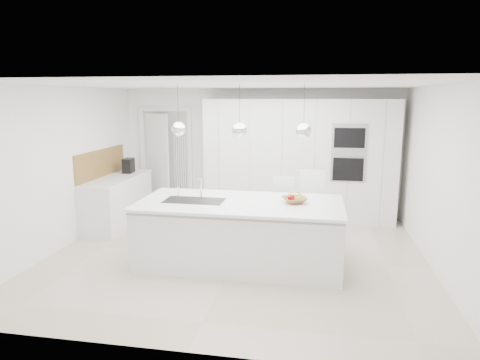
% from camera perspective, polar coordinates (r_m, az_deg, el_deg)
% --- Properties ---
extents(floor, '(5.50, 5.50, 0.00)m').
position_cam_1_polar(floor, '(6.49, -0.47, -10.09)').
color(floor, beige).
rests_on(floor, ground).
extents(wall_back, '(5.50, 0.00, 5.50)m').
position_cam_1_polar(wall_back, '(8.59, 2.59, 3.73)').
color(wall_back, white).
rests_on(wall_back, ground).
extents(wall_left, '(0.00, 5.00, 5.00)m').
position_cam_1_polar(wall_left, '(7.18, -22.62, 1.46)').
color(wall_left, white).
rests_on(wall_left, ground).
extents(ceiling, '(5.50, 5.50, 0.00)m').
position_cam_1_polar(ceiling, '(6.06, -0.51, 12.57)').
color(ceiling, white).
rests_on(ceiling, wall_back).
extents(tall_cabinets, '(3.60, 0.60, 2.30)m').
position_cam_1_polar(tall_cabinets, '(8.24, 7.83, 2.63)').
color(tall_cabinets, white).
rests_on(tall_cabinets, floor).
extents(oven_stack, '(0.62, 0.04, 1.05)m').
position_cam_1_polar(oven_stack, '(7.92, 14.30, 3.52)').
color(oven_stack, '#A5A5A8').
rests_on(oven_stack, tall_cabinets).
extents(doorway_frame, '(1.11, 0.08, 2.13)m').
position_cam_1_polar(doorway_frame, '(9.06, -9.78, 2.52)').
color(doorway_frame, white).
rests_on(doorway_frame, floor).
extents(hallway_door, '(0.76, 0.38, 2.00)m').
position_cam_1_polar(hallway_door, '(9.10, -11.37, 2.37)').
color(hallway_door, white).
rests_on(hallway_door, floor).
extents(radiator, '(0.32, 0.04, 1.40)m').
position_cam_1_polar(radiator, '(8.97, -7.84, 1.36)').
color(radiator, white).
rests_on(radiator, floor).
extents(left_base_cabinets, '(0.60, 1.80, 0.86)m').
position_cam_1_polar(left_base_cabinets, '(8.21, -15.94, -2.84)').
color(left_base_cabinets, white).
rests_on(left_base_cabinets, floor).
extents(left_worktop, '(0.62, 1.82, 0.04)m').
position_cam_1_polar(left_worktop, '(8.12, -16.11, 0.24)').
color(left_worktop, white).
rests_on(left_worktop, left_base_cabinets).
extents(oak_backsplash, '(0.02, 1.80, 0.50)m').
position_cam_1_polar(oak_backsplash, '(8.21, -18.01, 2.16)').
color(oak_backsplash, olive).
rests_on(oak_backsplash, wall_left).
extents(island_base, '(2.80, 1.20, 0.86)m').
position_cam_1_polar(island_base, '(6.05, -0.07, -7.35)').
color(island_base, white).
rests_on(island_base, floor).
extents(island_worktop, '(2.84, 1.40, 0.04)m').
position_cam_1_polar(island_worktop, '(5.97, 0.01, -3.09)').
color(island_worktop, white).
rests_on(island_worktop, island_base).
extents(island_sink, '(0.84, 0.44, 0.18)m').
position_cam_1_polar(island_sink, '(6.08, -6.12, -3.48)').
color(island_sink, '#3F3F42').
rests_on(island_sink, island_worktop).
extents(island_tap, '(0.02, 0.02, 0.30)m').
position_cam_1_polar(island_tap, '(6.20, -5.20, -0.99)').
color(island_tap, white).
rests_on(island_tap, island_worktop).
extents(pendant_left, '(0.20, 0.20, 0.20)m').
position_cam_1_polar(pendant_left, '(5.97, -8.19, 6.72)').
color(pendant_left, white).
rests_on(pendant_left, ceiling).
extents(pendant_mid, '(0.20, 0.20, 0.20)m').
position_cam_1_polar(pendant_mid, '(5.76, -0.07, 6.68)').
color(pendant_mid, white).
rests_on(pendant_mid, ceiling).
extents(pendant_right, '(0.20, 0.20, 0.20)m').
position_cam_1_polar(pendant_right, '(5.67, 8.47, 6.50)').
color(pendant_right, white).
rests_on(pendant_right, ceiling).
extents(fruit_bowl, '(0.43, 0.43, 0.08)m').
position_cam_1_polar(fruit_bowl, '(5.94, 7.29, -2.66)').
color(fruit_bowl, olive).
rests_on(fruit_bowl, island_worktop).
extents(espresso_machine, '(0.19, 0.27, 0.28)m').
position_cam_1_polar(espresso_machine, '(8.50, -14.65, 1.87)').
color(espresso_machine, black).
rests_on(espresso_machine, left_worktop).
extents(bar_stool_left, '(0.37, 0.50, 1.09)m').
position_cam_1_polar(bar_stool_left, '(6.74, 5.73, -4.45)').
color(bar_stool_left, white).
rests_on(bar_stool_left, floor).
extents(bar_stool_right, '(0.42, 0.57, 1.21)m').
position_cam_1_polar(bar_stool_right, '(6.68, 9.44, -4.14)').
color(bar_stool_right, white).
rests_on(bar_stool_right, floor).
extents(apple_a, '(0.09, 0.09, 0.09)m').
position_cam_1_polar(apple_a, '(5.93, 6.91, -2.35)').
color(apple_a, '#B00416').
rests_on(apple_a, fruit_bowl).
extents(apple_b, '(0.09, 0.09, 0.09)m').
position_cam_1_polar(apple_b, '(5.93, 6.77, -2.33)').
color(apple_b, '#B00416').
rests_on(apple_b, fruit_bowl).
extents(banana_bunch, '(0.22, 0.16, 0.20)m').
position_cam_1_polar(banana_bunch, '(5.93, 7.28, -1.99)').
color(banana_bunch, yellow).
rests_on(banana_bunch, fruit_bowl).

